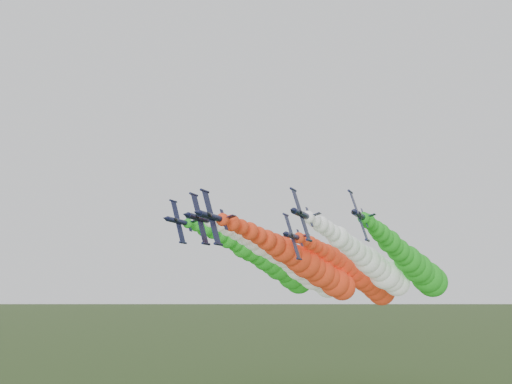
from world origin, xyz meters
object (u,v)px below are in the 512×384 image
jet_outer_right (415,266)px  jet_outer_left (275,266)px  jet_inner_right (375,266)px  jet_trail (362,278)px  jet_lead (312,268)px  jet_inner_left (299,267)px

jet_outer_right → jet_outer_left: bearing=-179.8°
jet_inner_right → jet_trail: size_ratio=0.99×
jet_lead → jet_inner_left: (-4.77, 4.98, 0.55)m
jet_lead → jet_outer_left: 24.91m
jet_outer_left → jet_trail: (22.03, 4.74, -3.26)m
jet_outer_left → jet_outer_right: jet_outer_left is taller
jet_inner_right → jet_outer_left: jet_outer_left is taller
jet_outer_left → jet_outer_right: bearing=0.2°
jet_lead → jet_trail: size_ratio=0.99×
jet_outer_right → jet_inner_right: bearing=-132.5°
jet_inner_right → jet_lead: bearing=-138.9°
jet_lead → jet_outer_left: size_ratio=0.99×
jet_inner_left → jet_outer_right: jet_outer_right is taller
jet_outer_left → jet_outer_right: (35.92, 0.11, -0.85)m
jet_inner_left → jet_trail: bearing=60.3°
jet_outer_right → jet_trail: jet_outer_right is taller
jet_lead → jet_outer_right: 27.40m
jet_outer_left → jet_trail: 22.77m
jet_lead → jet_inner_right: bearing=41.1°
jet_outer_left → jet_outer_right: size_ratio=1.00×
jet_inner_left → jet_outer_left: (-11.40, 13.89, 1.08)m
jet_trail → jet_inner_right: bearing=-66.0°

